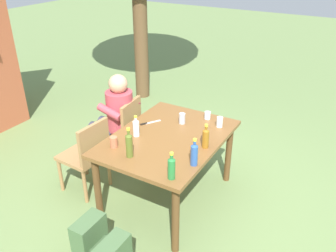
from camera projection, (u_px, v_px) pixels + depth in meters
ground_plane at (168, 197)px, 3.91m from camera, size 24.00×24.00×0.00m
dining_table at (168, 145)px, 3.60m from camera, size 1.41×1.04×0.77m
chair_far_right at (124, 129)px, 4.29m from camera, size 0.48×0.48×0.87m
chair_far_left at (88, 153)px, 3.80m from camera, size 0.46×0.46×0.87m
person_in_white_shirt at (115, 115)px, 4.26m from camera, size 0.47×0.61×1.18m
bottle_clear at (136, 127)px, 3.52m from camera, size 0.06×0.06×0.23m
bottle_olive at (129, 144)px, 3.16m from camera, size 0.06×0.06×0.30m
bottle_blue at (194, 154)px, 3.05m from camera, size 0.06×0.06×0.26m
bottle_amber at (206, 137)px, 3.32m from camera, size 0.06×0.06×0.25m
bottle_green at (172, 167)px, 2.88m from camera, size 0.06×0.06×0.25m
cup_terracotta at (114, 142)px, 3.35m from camera, size 0.07×0.07×0.11m
cup_white at (220, 122)px, 3.71m from camera, size 0.06×0.06×0.11m
cup_glass at (207, 115)px, 3.89m from camera, size 0.07×0.07×0.08m
cup_steel at (182, 118)px, 3.78m from camera, size 0.07×0.07×0.12m
table_knife at (149, 123)px, 3.81m from camera, size 0.21×0.15×0.01m
backpack_by_near_side at (91, 242)px, 3.03m from camera, size 0.30×0.22×0.46m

